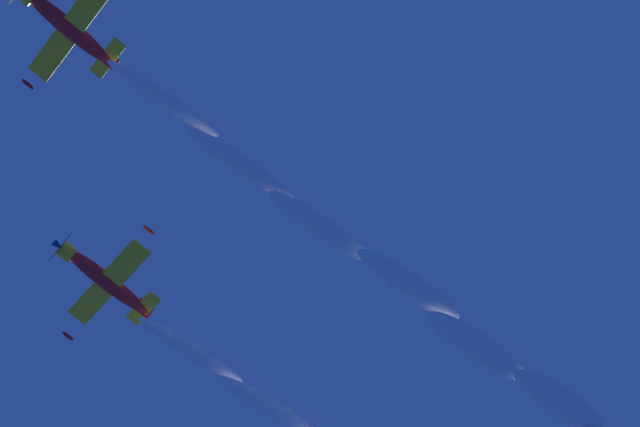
{
  "coord_description": "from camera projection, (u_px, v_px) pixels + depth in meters",
  "views": [
    {
      "loc": [
        22.21,
        12.13,
        1.5
      ],
      "look_at": [
        -7.5,
        23.28,
        82.9
      ],
      "focal_mm": 78.81,
      "sensor_mm": 36.0,
      "label": 1
    }
  ],
  "objects": [
    {
      "name": "airplane_lead",
      "position": [
        65.0,
        25.0,
        86.14
      ],
      "size": [
        8.43,
        7.85,
        3.67
      ],
      "color": "red"
    },
    {
      "name": "airplane_left_wingman",
      "position": [
        103.0,
        278.0,
        90.64
      ],
      "size": [
        8.32,
        7.86,
        3.73
      ],
      "color": "red"
    }
  ]
}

